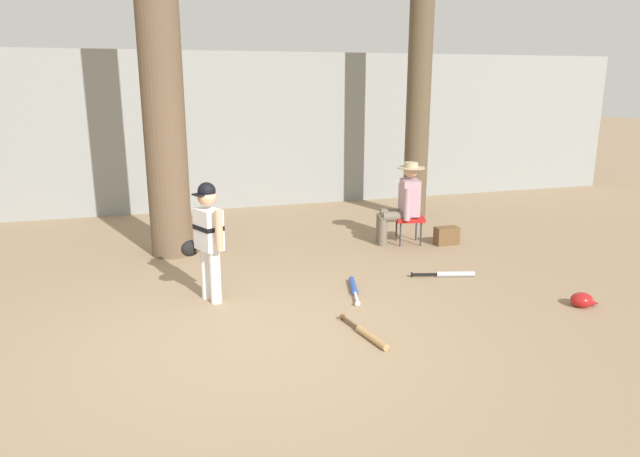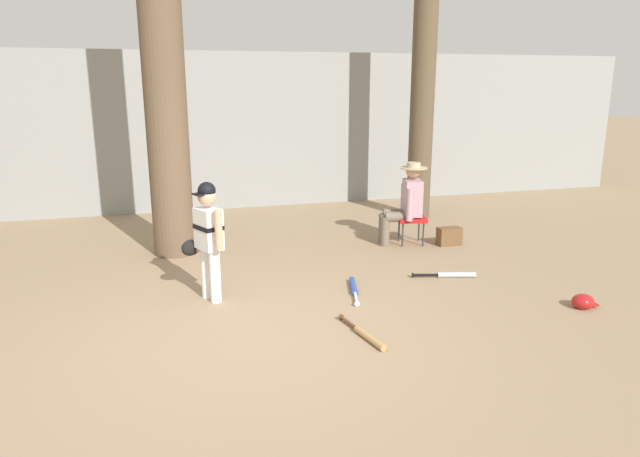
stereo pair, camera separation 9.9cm
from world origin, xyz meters
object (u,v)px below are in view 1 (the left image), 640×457
object	(u,v)px
tree_behind_spectator	(420,56)
bat_blue_youth	(354,288)
young_ballplayer	(207,234)
folding_stool	(409,219)
bat_aluminum_silver	(450,274)
handbag_beside_stool	(446,236)
bat_wood_tan	(368,335)
tree_near_player	(161,74)
batting_helmet_red	(582,300)
seated_spectator	(403,201)

from	to	relation	value
tree_behind_spectator	bat_blue_youth	size ratio (longest dim) A/B	7.80
tree_behind_spectator	young_ballplayer	distance (m)	5.30
young_ballplayer	folding_stool	distance (m)	3.41
tree_behind_spectator	bat_blue_youth	distance (m)	4.76
bat_aluminum_silver	handbag_beside_stool	bearing A→B (deg)	62.88
handbag_beside_stool	bat_wood_tan	size ratio (longest dim) A/B	0.43
folding_stool	bat_blue_youth	size ratio (longest dim) A/B	0.62
tree_near_player	tree_behind_spectator	world-z (taller)	tree_behind_spectator
tree_behind_spectator	folding_stool	xyz separation A→B (m)	(-0.85, -1.54, -2.36)
bat_blue_youth	batting_helmet_red	bearing A→B (deg)	-28.35
tree_behind_spectator	batting_helmet_red	world-z (taller)	tree_behind_spectator
bat_aluminum_silver	seated_spectator	bearing A→B (deg)	87.51
bat_blue_youth	bat_wood_tan	distance (m)	1.27
young_ballplayer	bat_blue_youth	world-z (taller)	young_ballplayer
folding_stool	bat_aluminum_silver	world-z (taller)	folding_stool
tree_behind_spectator	young_ballplayer	bearing A→B (deg)	-142.60
handbag_beside_stool	bat_aluminum_silver	distance (m)	1.47
folding_stool	batting_helmet_red	distance (m)	2.89
tree_behind_spectator	bat_blue_youth	xyz separation A→B (m)	(-2.31, -3.17, -2.69)
young_ballplayer	batting_helmet_red	xyz separation A→B (m)	(3.75, -1.34, -0.67)
tree_behind_spectator	seated_spectator	world-z (taller)	tree_behind_spectator
young_ballplayer	handbag_beside_stool	bearing A→B (deg)	18.90
bat_aluminum_silver	batting_helmet_red	xyz separation A→B (m)	(0.85, -1.26, 0.04)
young_ballplayer	bat_wood_tan	xyz separation A→B (m)	(1.29, -1.41, -0.71)
tree_near_player	tree_behind_spectator	xyz separation A→B (m)	(4.21, 1.08, 0.32)
folding_stool	seated_spectator	xyz separation A→B (m)	(-0.10, 0.02, 0.28)
batting_helmet_red	seated_spectator	bearing A→B (deg)	105.60
tree_near_player	tree_behind_spectator	bearing A→B (deg)	14.41
bat_aluminum_silver	batting_helmet_red	size ratio (longest dim) A/B	2.73
seated_spectator	bat_blue_youth	bearing A→B (deg)	-129.59
seated_spectator	bat_blue_youth	distance (m)	2.23
handbag_beside_stool	bat_aluminum_silver	xyz separation A→B (m)	(-0.67, -1.31, -0.10)
seated_spectator	tree_near_player	bearing A→B (deg)	172.32
tree_near_player	folding_stool	world-z (taller)	tree_near_player
bat_wood_tan	young_ballplayer	bearing A→B (deg)	132.34
batting_helmet_red	tree_behind_spectator	bearing A→B (deg)	87.92
folding_stool	bat_aluminum_silver	distance (m)	1.58
handbag_beside_stool	batting_helmet_red	bearing A→B (deg)	-85.92
bat_aluminum_silver	bat_wood_tan	bearing A→B (deg)	-140.46
handbag_beside_stool	seated_spectator	bearing A→B (deg)	157.71
tree_near_player	bat_wood_tan	bearing A→B (deg)	-64.48
bat_wood_tan	tree_near_player	bearing A→B (deg)	115.52
bat_aluminum_silver	bat_wood_tan	size ratio (longest dim) A/B	0.97
folding_stool	tree_behind_spectator	bearing A→B (deg)	61.25
tree_behind_spectator	folding_stool	size ratio (longest dim) A/B	12.61
tree_near_player	folding_stool	bearing A→B (deg)	-7.85
handbag_beside_stool	bat_blue_youth	distance (m)	2.42
folding_stool	handbag_beside_stool	distance (m)	0.60
handbag_beside_stool	bat_wood_tan	world-z (taller)	handbag_beside_stool
handbag_beside_stool	bat_wood_tan	distance (m)	3.49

